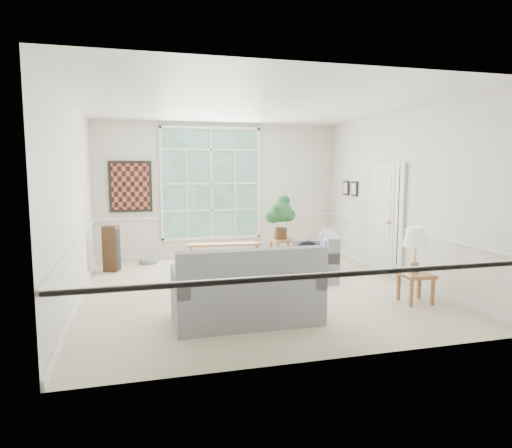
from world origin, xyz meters
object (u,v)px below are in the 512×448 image
(loveseat_front, at_px, (246,283))
(end_table, at_px, (283,250))
(loveseat_right, at_px, (314,254))
(side_table, at_px, (415,288))
(coffee_table, at_px, (234,267))

(loveseat_front, relative_size, end_table, 3.83)
(loveseat_right, relative_size, end_table, 3.03)
(loveseat_front, bearing_deg, side_table, 2.67)
(loveseat_right, height_order, loveseat_front, loveseat_front)
(coffee_table, bearing_deg, loveseat_right, -0.42)
(end_table, bearing_deg, side_table, -74.54)
(loveseat_right, xyz_separation_m, side_table, (0.79, -2.02, -0.18))
(loveseat_right, relative_size, side_table, 3.33)
(end_table, xyz_separation_m, side_table, (0.94, -3.41, -0.02))
(coffee_table, bearing_deg, end_table, 48.76)
(loveseat_right, relative_size, loveseat_front, 0.79)
(loveseat_front, bearing_deg, end_table, 64.62)
(end_table, height_order, side_table, end_table)
(loveseat_right, xyz_separation_m, loveseat_front, (-1.83, -2.14, 0.11))
(loveseat_right, xyz_separation_m, coffee_table, (-1.47, 0.19, -0.19))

